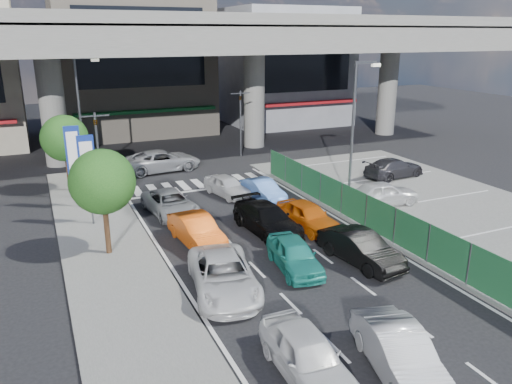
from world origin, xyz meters
name	(u,v)px	position (x,y,z in m)	size (l,w,h in m)	color
ground	(291,263)	(0.00, 0.00, 0.00)	(120.00, 120.00, 0.00)	black
parking_lot	(451,212)	(11.00, 2.00, 0.03)	(12.00, 28.00, 0.06)	#5E5E5C
sidewalk_left	(109,254)	(-7.00, 4.00, 0.06)	(4.00, 30.00, 0.12)	#5E5E5C
fence_run	(379,218)	(5.30, 1.00, 0.90)	(0.16, 22.00, 1.80)	#205F34
expressway	(158,42)	(0.00, 22.00, 8.76)	(64.00, 14.00, 10.75)	#62615D
building_center	(132,55)	(0.00, 32.97, 7.49)	(14.00, 10.90, 15.00)	gray
building_east	(285,67)	(16.00, 31.97, 5.99)	(12.00, 10.90, 12.00)	gray
traffic_light_left	(97,135)	(-6.20, 12.00, 3.94)	(1.60, 1.24, 5.20)	#595B60
traffic_light_right	(240,107)	(5.50, 19.00, 3.94)	(1.60, 1.24, 5.20)	#595B60
street_lamp_right	(356,120)	(7.17, 6.00, 4.77)	(1.65, 0.22, 8.00)	#595B60
street_lamp_left	(82,107)	(-6.33, 18.00, 4.77)	(1.65, 0.22, 8.00)	#595B60
signboard_near	(88,168)	(-7.20, 7.99, 3.06)	(0.80, 0.14, 4.70)	#595B60
signboard_far	(74,156)	(-7.60, 10.99, 3.06)	(0.80, 0.14, 4.70)	#595B60
tree_near	(102,182)	(-7.00, 4.00, 3.39)	(2.80, 2.80, 4.80)	#382314
tree_far	(65,138)	(-7.80, 14.50, 3.39)	(2.80, 2.80, 4.80)	#382314
van_white_back_left	(307,355)	(-3.07, -6.74, 0.69)	(1.63, 4.05, 1.38)	silver
hatch_white_back_mid	(399,353)	(-0.60, -7.75, 0.69)	(1.46, 4.19, 1.38)	silver
sedan_white_mid_left	(223,275)	(-3.51, -1.19, 0.69)	(2.29, 4.97, 1.38)	silver
taxi_teal_mid	(294,255)	(-0.15, -0.58, 0.65)	(1.55, 3.84, 1.31)	teal
hatch_black_mid_right	(361,248)	(2.69, -1.23, 0.69)	(1.46, 4.19, 1.38)	black
taxi_orange_left	(197,230)	(-3.06, 3.58, 0.68)	(1.44, 4.14, 1.36)	#D4510F
sedan_black_mid	(267,219)	(0.56, 3.59, 0.69)	(1.93, 4.76, 1.38)	black
taxi_orange_right	(307,216)	(2.61, 3.17, 0.69)	(1.63, 4.05, 1.38)	#D55F0D
wagon_silver_front_left	(170,203)	(-3.15, 8.01, 0.63)	(2.09, 4.53, 1.26)	#929598
sedan_white_front_mid	(227,186)	(0.84, 9.88, 0.62)	(1.47, 3.65, 1.24)	silver
kei_truck_front_right	(263,190)	(2.47, 8.20, 0.61)	(1.30, 3.72, 1.23)	#4974C0
crossing_wagon_silver	(162,161)	(-1.35, 17.11, 0.76)	(2.51, 5.45, 1.52)	#919298
parked_sedan_white	(383,193)	(8.31, 4.52, 0.75)	(1.63, 4.06, 1.38)	silver
parked_sedan_dgrey	(394,168)	(12.58, 8.86, 0.72)	(1.84, 4.52, 1.31)	#28272C
traffic_cone	(347,203)	(6.01, 4.70, 0.40)	(0.35, 0.35, 0.68)	red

